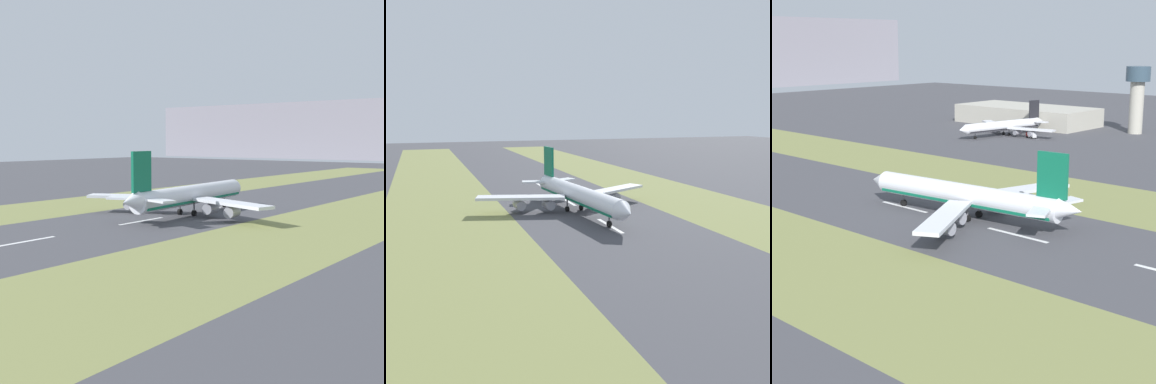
{
  "view_description": "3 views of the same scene",
  "coord_description": "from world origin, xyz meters",
  "views": [
    {
      "loc": [
        103.66,
        -135.99,
        23.21
      ],
      "look_at": [
        2.93,
        -4.22,
        7.0
      ],
      "focal_mm": 50.0,
      "sensor_mm": 36.0,
      "label": 1
    },
    {
      "loc": [
        52.23,
        133.93,
        32.84
      ],
      "look_at": [
        2.93,
        -4.22,
        7.0
      ],
      "focal_mm": 42.0,
      "sensor_mm": 36.0,
      "label": 2
    },
    {
      "loc": [
        -118.17,
        -114.02,
        45.62
      ],
      "look_at": [
        2.93,
        -4.22,
        7.0
      ],
      "focal_mm": 60.0,
      "sensor_mm": 36.0,
      "label": 3
    }
  ],
  "objects": [
    {
      "name": "airplane_parked_apron",
      "position": [
        128.13,
        82.03,
        4.86
      ],
      "size": [
        54.02,
        50.95,
        16.31
      ],
      "color": "white",
      "rests_on": "ground"
    },
    {
      "name": "grass_median_east",
      "position": [
        45.0,
        0.0,
        0.0
      ],
      "size": [
        40.0,
        600.0,
        0.01
      ],
      "primitive_type": "cube",
      "color": "olive",
      "rests_on": "ground"
    },
    {
      "name": "ground_plane",
      "position": [
        0.0,
        0.0,
        0.0
      ],
      "size": [
        800.0,
        800.0,
        0.0
      ],
      "primitive_type": "plane",
      "color": "#424247"
    },
    {
      "name": "control_tower",
      "position": [
        178.33,
        38.24,
        20.59
      ],
      "size": [
        12.0,
        12.0,
        33.4
      ],
      "color": "#B2AD9E",
      "rests_on": "ground"
    },
    {
      "name": "service_truck",
      "position": [
        130.36,
        67.55,
        1.67
      ],
      "size": [
        4.16,
        6.39,
        3.1
      ],
      "color": "#B2231E",
      "rests_on": "ground"
    },
    {
      "name": "centreline_dash_far",
      "position": [
        0.0,
        15.78,
        0.01
      ],
      "size": [
        1.2,
        18.0,
        0.01
      ],
      "primitive_type": "cube",
      "color": "silver",
      "rests_on": "ground"
    },
    {
      "name": "grass_median_west",
      "position": [
        -45.0,
        0.0,
        0.0
      ],
      "size": [
        40.0,
        600.0,
        0.01
      ],
      "primitive_type": "cube",
      "color": "olive",
      "rests_on": "ground"
    },
    {
      "name": "centreline_dash_mid",
      "position": [
        0.0,
        -24.22,
        0.01
      ],
      "size": [
        1.2,
        18.0,
        0.01
      ],
      "primitive_type": "cube",
      "color": "silver",
      "rests_on": "ground"
    },
    {
      "name": "terminal_building",
      "position": [
        171.61,
        101.18,
        5.03
      ],
      "size": [
        36.0,
        77.09,
        10.05
      ],
      "primitive_type": "cube",
      "color": "#B2AD9E",
      "rests_on": "ground"
    },
    {
      "name": "airplane_main_jet",
      "position": [
        3.12,
        -6.12,
        6.02
      ],
      "size": [
        63.81,
        67.21,
        20.2
      ],
      "color": "silver",
      "rests_on": "ground"
    }
  ]
}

